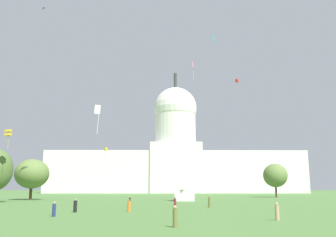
% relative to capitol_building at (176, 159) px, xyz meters
% --- Properties ---
extents(capitol_building, '(145.09, 25.30, 70.94)m').
position_rel_capitol_building_xyz_m(capitol_building, '(0.00, 0.00, 0.00)').
color(capitol_building, silver).
rests_on(capitol_building, ground_plane).
extents(event_tent, '(5.18, 6.22, 5.96)m').
position_rel_capitol_building_xyz_m(event_tent, '(-2.03, -120.32, -16.39)').
color(event_tent, white).
rests_on(event_tent, ground_plane).
extents(tree_west_mid, '(9.66, 10.38, 10.47)m').
position_rel_capitol_building_xyz_m(tree_west_mid, '(-41.41, -113.16, -12.75)').
color(tree_west_mid, '#42301E').
rests_on(tree_west_mid, ground_plane).
extents(tree_east_far, '(9.00, 8.73, 10.85)m').
position_rel_capitol_building_xyz_m(tree_east_far, '(29.67, -89.55, -12.40)').
color(tree_east_far, '#42301E').
rests_on(tree_east_far, ground_plane).
extents(person_orange_front_right, '(0.42, 0.42, 1.62)m').
position_rel_capitol_building_xyz_m(person_orange_front_right, '(-11.68, -159.12, -18.67)').
color(person_orange_front_right, orange).
rests_on(person_orange_front_right, ground_plane).
extents(person_olive_back_left, '(0.53, 0.53, 1.73)m').
position_rel_capitol_building_xyz_m(person_olive_back_left, '(-6.17, -178.25, -18.61)').
color(person_olive_back_left, olive).
rests_on(person_olive_back_left, ground_plane).
extents(person_maroon_mid_right, '(0.59, 0.59, 1.52)m').
position_rel_capitol_building_xyz_m(person_maroon_mid_right, '(-5.10, -145.39, -18.73)').
color(person_maroon_mid_right, maroon).
rests_on(person_maroon_mid_right, ground_plane).
extents(person_olive_front_center, '(0.60, 0.60, 1.77)m').
position_rel_capitol_building_xyz_m(person_olive_front_center, '(0.31, -149.18, -18.61)').
color(person_olive_front_center, olive).
rests_on(person_olive_front_center, ground_plane).
extents(person_black_back_right, '(0.49, 0.49, 1.64)m').
position_rel_capitol_building_xyz_m(person_black_back_right, '(-12.76, -146.52, -18.65)').
color(person_black_back_right, black).
rests_on(person_black_back_right, ground_plane).
extents(person_black_mid_left, '(0.60, 0.60, 1.72)m').
position_rel_capitol_building_xyz_m(person_black_mid_left, '(-18.62, -160.12, -18.63)').
color(person_black_mid_left, black).
rests_on(person_black_mid_left, ground_plane).
extents(person_navy_aisle_center, '(0.55, 0.55, 1.62)m').
position_rel_capitol_building_xyz_m(person_navy_aisle_center, '(-19.28, -167.15, -18.67)').
color(person_navy_aisle_center, navy).
rests_on(person_navy_aisle_center, ground_plane).
extents(person_tan_near_tent, '(0.57, 0.57, 1.72)m').
position_rel_capitol_building_xyz_m(person_tan_near_tent, '(4.09, -172.12, -18.62)').
color(person_tan_near_tent, tan).
rests_on(person_tan_near_tent, ground_plane).
extents(kite_white_low, '(1.02, 0.72, 4.80)m').
position_rel_capitol_building_xyz_m(kite_white_low, '(-17.89, -151.01, -4.10)').
color(kite_white_low, white).
extents(kite_turquoise_mid, '(0.84, 1.09, 1.36)m').
position_rel_capitol_building_xyz_m(kite_turquoise_mid, '(3.37, -137.24, 14.65)').
color(kite_turquoise_mid, teal).
extents(kite_yellow_low, '(1.41, 1.39, 4.09)m').
position_rel_capitol_building_xyz_m(kite_yellow_low, '(-28.26, -76.24, -2.48)').
color(kite_yellow_low, yellow).
extents(kite_red_high, '(1.22, 1.20, 1.17)m').
position_rel_capitol_building_xyz_m(kite_red_high, '(18.13, -89.92, 19.80)').
color(kite_red_high, red).
extents(kite_violet_high, '(0.90, 1.14, 0.31)m').
position_rel_capitol_building_xyz_m(kite_violet_high, '(-31.90, -138.72, 20.37)').
color(kite_violet_high, purple).
extents(kite_gold_low, '(1.30, 1.26, 3.97)m').
position_rel_capitol_building_xyz_m(kite_gold_low, '(-39.18, -134.64, -5.18)').
color(kite_gold_low, gold).
extents(kite_pink_mid, '(0.47, 1.18, 3.97)m').
position_rel_capitol_building_xyz_m(kite_pink_mid, '(-1.52, -143.27, 6.37)').
color(kite_pink_mid, pink).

